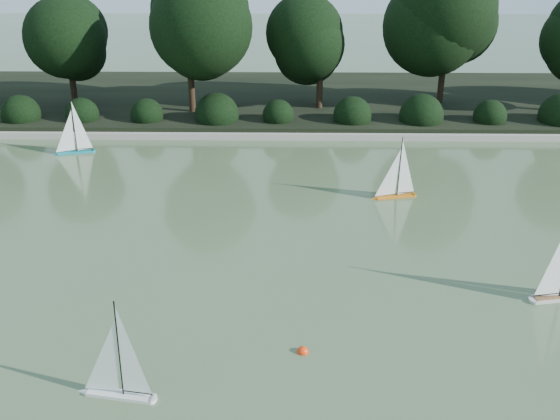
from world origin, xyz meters
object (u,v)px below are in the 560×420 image
(sailboat_orange, at_px, (392,188))
(sailboat_teal, at_px, (71,145))
(sailboat_white_a, at_px, (112,381))
(race_buoy, at_px, (303,352))

(sailboat_orange, xyz_separation_m, sailboat_teal, (-8.14, 2.95, 0.01))
(sailboat_white_a, height_order, sailboat_orange, sailboat_orange)
(sailboat_white_a, relative_size, sailboat_orange, 0.98)
(sailboat_teal, relative_size, race_buoy, 9.18)
(sailboat_orange, height_order, sailboat_teal, sailboat_teal)
(sailboat_white_a, distance_m, sailboat_teal, 10.24)
(sailboat_teal, height_order, race_buoy, sailboat_teal)
(sailboat_white_a, distance_m, race_buoy, 2.61)
(sailboat_white_a, bearing_deg, race_buoy, 21.35)
(sailboat_teal, bearing_deg, sailboat_orange, -19.92)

